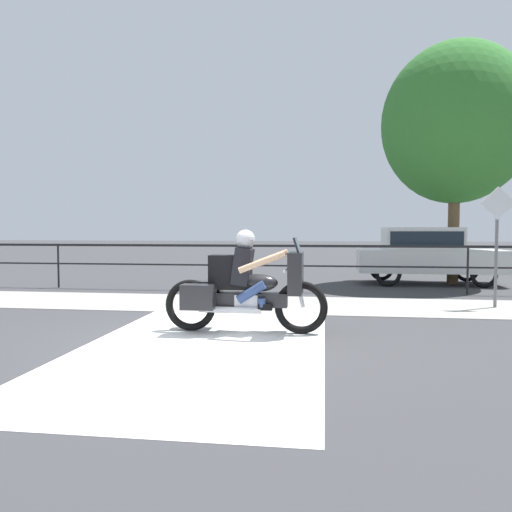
{
  "coord_description": "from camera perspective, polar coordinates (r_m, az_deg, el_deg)",
  "views": [
    {
      "loc": [
        1.79,
        -6.57,
        1.51
      ],
      "look_at": [
        0.69,
        1.37,
        1.09
      ],
      "focal_mm": 35.0,
      "sensor_mm": 36.0,
      "label": 1
    }
  ],
  "objects": [
    {
      "name": "fence_railing",
      "position": [
        12.3,
        -0.52,
        0.19
      ],
      "size": [
        36.0,
        0.05,
        1.15
      ],
      "color": "black",
      "rests_on": "ground"
    },
    {
      "name": "sidewalk_band",
      "position": [
        10.24,
        -2.3,
        -5.44
      ],
      "size": [
        44.0,
        2.4,
        0.01
      ],
      "primitive_type": "cube",
      "color": "#99968E",
      "rests_on": "ground"
    },
    {
      "name": "parked_car",
      "position": [
        14.64,
        18.87,
        0.47
      ],
      "size": [
        3.91,
        1.73,
        1.58
      ],
      "rotation": [
        0.0,
        0.0,
        -0.04
      ],
      "color": "silver",
      "rests_on": "ground"
    },
    {
      "name": "ground_plane",
      "position": [
        6.98,
        -7.29,
        -9.52
      ],
      "size": [
        120.0,
        120.0,
        0.0
      ],
      "primitive_type": "plane",
      "color": "#38383A"
    },
    {
      "name": "tree_behind_sign",
      "position": [
        15.18,
        21.86,
        13.86
      ],
      "size": [
        3.99,
        3.99,
        6.63
      ],
      "color": "brown",
      "rests_on": "ground"
    },
    {
      "name": "crosswalk_band",
      "position": [
        6.73,
        -5.73,
        -9.95
      ],
      "size": [
        3.11,
        6.0,
        0.01
      ],
      "primitive_type": "cube",
      "color": "silver",
      "rests_on": "ground"
    },
    {
      "name": "motorcycle",
      "position": [
        7.33,
        -1.34,
        -3.46
      ],
      "size": [
        2.42,
        0.76,
        1.51
      ],
      "rotation": [
        0.0,
        0.0,
        -0.02
      ],
      "color": "black",
      "rests_on": "ground"
    },
    {
      "name": "street_sign",
      "position": [
        10.64,
        25.82,
        2.34
      ],
      "size": [
        0.64,
        0.06,
        2.34
      ],
      "color": "slate",
      "rests_on": "ground"
    }
  ]
}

